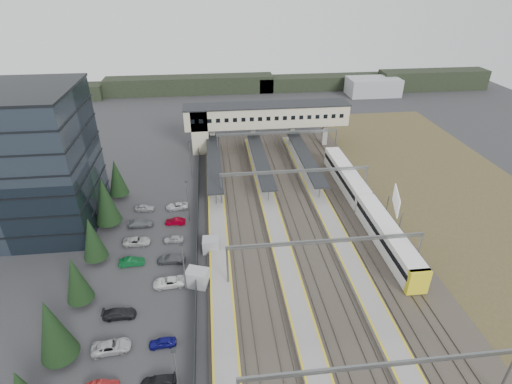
{
  "coord_description": "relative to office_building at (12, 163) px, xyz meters",
  "views": [
    {
      "loc": [
        -3.09,
        -51.55,
        40.14
      ],
      "look_at": [
        4.36,
        12.03,
        4.0
      ],
      "focal_mm": 28.0,
      "sensor_mm": 36.0,
      "label": 1
    }
  ],
  "objects": [
    {
      "name": "scrub_east",
      "position": [
        81.0,
        -7.0,
        -12.16
      ],
      "size": [
        34.0,
        120.0,
        0.06
      ],
      "color": "#473D21",
      "rests_on": "ground"
    },
    {
      "name": "gantries",
      "position": [
        48.0,
        -9.0,
        -6.2
      ],
      "size": [
        28.4,
        62.28,
        7.17
      ],
      "color": "slate",
      "rests_on": "ground"
    },
    {
      "name": "conifer_row",
      "position": [
        14.0,
        -15.86,
        -7.36
      ],
      "size": [
        4.42,
        49.82,
        9.5
      ],
      "color": "black",
      "rests_on": "ground"
    },
    {
      "name": "fence",
      "position": [
        29.5,
        -7.0,
        -11.19
      ],
      "size": [
        0.08,
        90.0,
        2.0
      ],
      "color": "#26282B",
      "rests_on": "ground"
    },
    {
      "name": "canopies",
      "position": [
        43.0,
        15.0,
        -8.27
      ],
      "size": [
        23.1,
        30.0,
        3.28
      ],
      "color": "black",
      "rests_on": "ground"
    },
    {
      "name": "train",
      "position": [
        60.0,
        -3.57,
        -9.96
      ],
      "size": [
        3.12,
        43.36,
        3.93
      ],
      "color": "white",
      "rests_on": "ground"
    },
    {
      "name": "office_building",
      "position": [
        0.0,
        0.0,
        0.0
      ],
      "size": [
        24.3,
        18.3,
        24.3
      ],
      "color": "#35404E",
      "rests_on": "ground"
    },
    {
      "name": "billboard",
      "position": [
        64.67,
        -6.14,
        -8.24
      ],
      "size": [
        2.1,
        6.44,
        5.81
      ],
      "color": "slate",
      "rests_on": "ground"
    },
    {
      "name": "lampposts",
      "position": [
        28.0,
        -10.75,
        -7.86
      ],
      "size": [
        0.5,
        53.25,
        8.07
      ],
      "color": "slate",
      "rests_on": "ground"
    },
    {
      "name": "rail_corridor",
      "position": [
        45.34,
        -7.0,
        -11.9
      ],
      "size": [
        34.0,
        90.0,
        0.92
      ],
      "color": "#343129",
      "rests_on": "ground"
    },
    {
      "name": "footbridge",
      "position": [
        43.7,
        30.0,
        -4.26
      ],
      "size": [
        40.4,
        6.4,
        11.2
      ],
      "color": "#BAAF8E",
      "rests_on": "ground"
    },
    {
      "name": "relay_cabin_far",
      "position": [
        31.72,
        -11.44,
        -10.99
      ],
      "size": [
        2.73,
        2.32,
        2.41
      ],
      "color": "#989A9D",
      "rests_on": "ground"
    },
    {
      "name": "ground",
      "position": [
        36.0,
        -12.0,
        -12.19
      ],
      "size": [
        220.0,
        220.0,
        0.0
      ],
      "primitive_type": "plane",
      "color": "#2B2B2D",
      "rests_on": "ground"
    },
    {
      "name": "treeline_far",
      "position": [
        59.81,
        80.28,
        -9.24
      ],
      "size": [
        170.0,
        19.0,
        7.0
      ],
      "color": "black",
      "rests_on": "ground"
    },
    {
      "name": "car_park",
      "position": [
        22.44,
        -18.33,
        -11.58
      ],
      "size": [
        10.7,
        44.6,
        1.28
      ],
      "color": "#B7B9BC",
      "rests_on": "ground"
    },
    {
      "name": "relay_cabin_near",
      "position": [
        29.62,
        -19.1,
        -10.9
      ],
      "size": [
        3.68,
        3.18,
        2.58
      ],
      "color": "#989A9D",
      "rests_on": "ground"
    }
  ]
}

